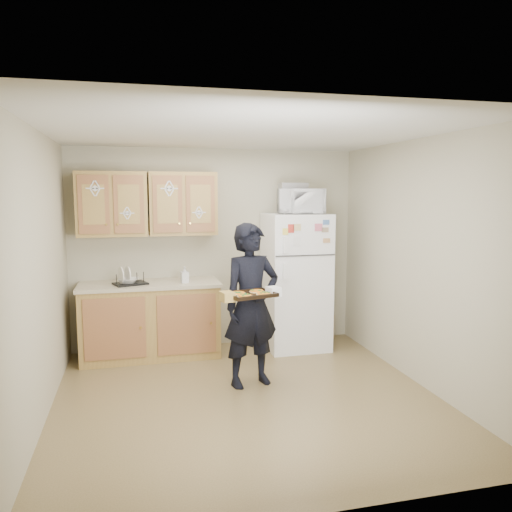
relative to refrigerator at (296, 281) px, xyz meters
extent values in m
plane|color=brown|center=(-0.95, -1.43, -0.85)|extent=(3.60, 3.60, 0.00)
plane|color=silver|center=(-0.95, -1.43, 1.65)|extent=(3.60, 3.60, 0.00)
cube|color=#ADA78C|center=(-0.95, 0.37, 0.40)|extent=(3.60, 0.04, 2.50)
cube|color=#ADA78C|center=(-0.95, -3.23, 0.40)|extent=(3.60, 0.04, 2.50)
cube|color=#ADA78C|center=(-2.75, -1.43, 0.40)|extent=(0.04, 3.60, 2.50)
cube|color=#ADA78C|center=(0.85, -1.43, 0.40)|extent=(0.04, 3.60, 2.50)
cube|color=white|center=(0.00, 0.00, 0.00)|extent=(0.75, 0.70, 1.70)
cube|color=olive|center=(-1.80, 0.05, -0.42)|extent=(1.60, 0.60, 0.86)
cube|color=beige|center=(-1.80, 0.05, 0.03)|extent=(1.64, 0.64, 0.04)
cube|color=olive|center=(-2.20, 0.18, 0.98)|extent=(0.80, 0.33, 0.75)
cube|color=olive|center=(-1.38, 0.18, 0.98)|extent=(0.80, 0.33, 0.75)
cube|color=#F0B854|center=(0.52, 0.24, -0.69)|extent=(0.20, 0.07, 0.32)
imported|color=black|center=(-0.83, -1.08, -0.02)|extent=(0.68, 0.53, 1.66)
cube|color=black|center=(-0.90, -1.38, 0.15)|extent=(0.50, 0.42, 0.04)
cylinder|color=gold|center=(-0.98, -1.47, 0.16)|extent=(0.15, 0.15, 0.02)
cylinder|color=gold|center=(-0.79, -1.42, 0.16)|extent=(0.15, 0.15, 0.02)
cylinder|color=gold|center=(-1.02, -1.33, 0.16)|extent=(0.15, 0.15, 0.02)
cylinder|color=gold|center=(-0.82, -1.28, 0.16)|extent=(0.15, 0.15, 0.02)
imported|color=white|center=(0.04, -0.05, 1.00)|extent=(0.61, 0.46, 0.31)
cube|color=#AAA9B0|center=(-0.05, -0.02, 1.19)|extent=(0.34, 0.25, 0.07)
cube|color=black|center=(-2.02, -0.01, 0.12)|extent=(0.43, 0.37, 0.14)
imported|color=silver|center=(-2.04, -0.01, 0.10)|extent=(0.29, 0.29, 0.06)
imported|color=white|center=(-1.40, -0.04, 0.15)|extent=(0.10, 0.10, 0.19)
camera|label=1|loc=(-1.95, -5.89, 1.11)|focal=35.00mm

